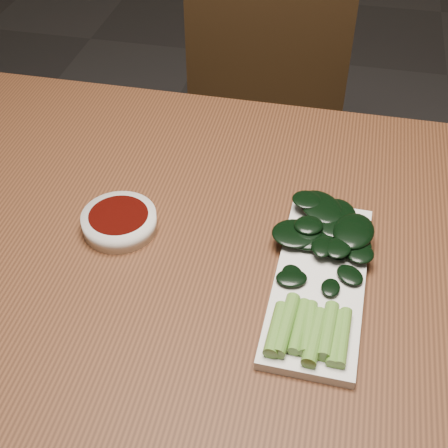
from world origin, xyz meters
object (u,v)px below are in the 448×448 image
chair_far (262,132)px  serving_plate (320,282)px  table (239,285)px  sauce_bowl (119,221)px  gai_lan (324,258)px

chair_far → serving_plate: 0.80m
table → chair_far: bearing=95.9°
table → sauce_bowl: (-0.18, 0.01, 0.09)m
chair_far → serving_plate: size_ratio=2.90×
table → gai_lan: size_ratio=4.35×
serving_plate → table: bearing=161.3°
chair_far → serving_plate: (0.19, -0.72, 0.27)m
serving_plate → gai_lan: 0.03m
sauce_bowl → serving_plate: size_ratio=0.36×
chair_far → sauce_bowl: 0.74m
serving_plate → chair_far: bearing=104.6°
table → sauce_bowl: 0.20m
serving_plate → gai_lan: size_ratio=0.95×
sauce_bowl → serving_plate: 0.30m
serving_plate → gai_lan: bearing=87.9°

